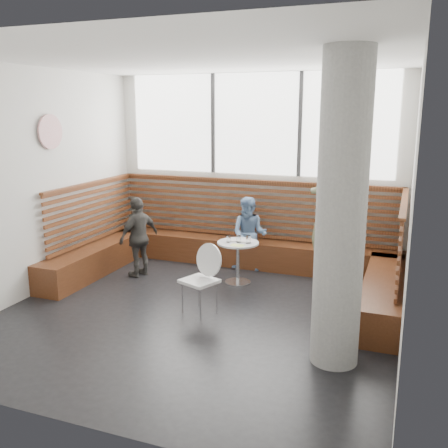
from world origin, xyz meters
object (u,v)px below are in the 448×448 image
at_px(child_back, 249,234).
at_px(cafe_table, 238,254).
at_px(adult_man, 332,239).
at_px(child_left, 139,237).
at_px(concrete_column, 341,214).
at_px(cafe_chair, 201,273).

bearing_deg(child_back, cafe_table, -90.53).
xyz_separation_m(adult_man, child_back, (-1.47, 0.92, -0.28)).
distance_m(adult_man, child_left, 3.04).
distance_m(concrete_column, child_left, 3.88).
height_order(concrete_column, child_left, concrete_column).
distance_m(concrete_column, adult_man, 1.84).
xyz_separation_m(concrete_column, cafe_chair, (-1.84, 0.72, -1.07)).
height_order(concrete_column, cafe_table, concrete_column).
bearing_deg(adult_man, child_left, 99.38).
bearing_deg(concrete_column, cafe_chair, 158.46).
bearing_deg(child_back, concrete_column, -58.44).
xyz_separation_m(cafe_chair, adult_man, (1.52, 0.95, 0.36)).
distance_m(cafe_chair, child_left, 1.82).
distance_m(cafe_chair, child_back, 1.87).
xyz_separation_m(cafe_table, cafe_chair, (-0.08, -1.23, 0.07)).
relative_size(cafe_table, child_left, 0.51).
bearing_deg(cafe_table, concrete_column, -48.03).
distance_m(concrete_column, cafe_table, 2.86).
xyz_separation_m(concrete_column, child_left, (-3.34, 1.73, -0.96)).
xyz_separation_m(cafe_table, child_left, (-1.59, -0.22, 0.17)).
bearing_deg(cafe_table, cafe_chair, -93.82).
height_order(concrete_column, child_back, concrete_column).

